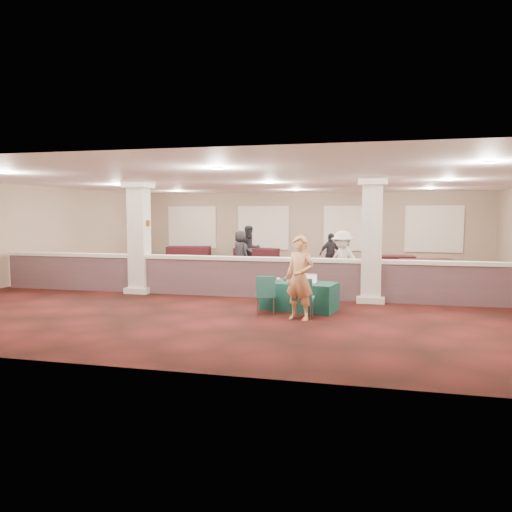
% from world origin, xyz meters
% --- Properties ---
extents(ground, '(16.00, 16.00, 0.00)m').
position_xyz_m(ground, '(0.00, 0.00, 0.00)').
color(ground, '#461311').
rests_on(ground, ground).
extents(wall_back, '(16.00, 0.04, 3.20)m').
position_xyz_m(wall_back, '(0.00, 8.00, 1.60)').
color(wall_back, gray).
rests_on(wall_back, ground).
extents(wall_front, '(16.00, 0.04, 3.20)m').
position_xyz_m(wall_front, '(0.00, -8.00, 1.60)').
color(wall_front, gray).
rests_on(wall_front, ground).
extents(wall_left, '(0.04, 16.00, 3.20)m').
position_xyz_m(wall_left, '(-8.00, 0.00, 1.60)').
color(wall_left, gray).
rests_on(wall_left, ground).
extents(ceiling, '(16.00, 16.00, 0.02)m').
position_xyz_m(ceiling, '(0.00, 0.00, 3.20)').
color(ceiling, white).
rests_on(ceiling, wall_back).
extents(partition_wall, '(15.60, 0.28, 1.10)m').
position_xyz_m(partition_wall, '(0.00, -1.50, 0.57)').
color(partition_wall, '#563A43').
rests_on(partition_wall, ground).
extents(column_left, '(0.72, 0.72, 3.20)m').
position_xyz_m(column_left, '(-3.50, -1.50, 1.64)').
color(column_left, beige).
rests_on(column_left, ground).
extents(column_right, '(0.72, 0.72, 3.20)m').
position_xyz_m(column_right, '(3.00, -1.50, 1.64)').
color(column_right, beige).
rests_on(column_right, ground).
extents(sconce_left, '(0.12, 0.12, 0.18)m').
position_xyz_m(sconce_left, '(-3.78, -1.50, 2.00)').
color(sconce_left, brown).
rests_on(sconce_left, column_left).
extents(sconce_right, '(0.12, 0.12, 0.18)m').
position_xyz_m(sconce_right, '(-3.22, -1.50, 2.00)').
color(sconce_right, brown).
rests_on(sconce_right, column_left).
extents(near_table, '(1.85, 1.17, 0.66)m').
position_xyz_m(near_table, '(1.36, -3.00, 0.33)').
color(near_table, '#0E352C').
rests_on(near_table, ground).
extents(conf_chair_main, '(0.45, 0.45, 0.90)m').
position_xyz_m(conf_chair_main, '(1.59, -3.96, 0.53)').
color(conf_chair_main, '#205D60').
rests_on(conf_chair_main, ground).
extents(conf_chair_side, '(0.54, 0.54, 0.89)m').
position_xyz_m(conf_chair_side, '(0.71, -3.73, 0.53)').
color(conf_chair_side, '#205D60').
rests_on(conf_chair_side, ground).
extents(woman, '(0.76, 0.64, 1.81)m').
position_xyz_m(woman, '(1.54, -4.08, 0.91)').
color(woman, '#E3A663').
rests_on(woman, ground).
extents(far_table_front_left, '(2.01, 1.17, 0.77)m').
position_xyz_m(far_table_front_left, '(-5.39, 0.30, 0.39)').
color(far_table_front_left, black).
rests_on(far_table_front_left, ground).
extents(far_table_front_center, '(2.09, 1.56, 0.76)m').
position_xyz_m(far_table_front_center, '(-1.58, 0.45, 0.38)').
color(far_table_front_center, black).
rests_on(far_table_front_center, ground).
extents(far_table_front_right, '(1.95, 1.29, 0.73)m').
position_xyz_m(far_table_front_right, '(4.83, 3.00, 0.36)').
color(far_table_front_right, black).
rests_on(far_table_front_right, ground).
extents(far_table_back_left, '(2.06, 1.32, 0.77)m').
position_xyz_m(far_table_back_left, '(-5.11, 6.50, 0.39)').
color(far_table_back_left, black).
rests_on(far_table_back_left, ground).
extents(far_table_back_center, '(2.02, 1.40, 0.75)m').
position_xyz_m(far_table_back_center, '(-1.98, 6.50, 0.37)').
color(far_table_back_center, black).
rests_on(far_table_back_center, ground).
extents(far_table_back_right, '(1.77, 0.99, 0.69)m').
position_xyz_m(far_table_back_right, '(3.66, 4.71, 0.35)').
color(far_table_back_right, black).
rests_on(far_table_back_right, ground).
extents(attendee_a, '(0.97, 0.92, 1.79)m').
position_xyz_m(attendee_a, '(-1.63, 4.00, 0.90)').
color(attendee_a, black).
rests_on(attendee_a, ground).
extents(attendee_b, '(1.24, 1.03, 1.77)m').
position_xyz_m(attendee_b, '(2.17, 0.00, 0.89)').
color(attendee_b, silver).
rests_on(attendee_b, ground).
extents(attendee_c, '(0.98, 0.92, 1.56)m').
position_xyz_m(attendee_c, '(1.50, 3.57, 0.78)').
color(attendee_c, black).
rests_on(attendee_c, ground).
extents(attendee_d, '(0.90, 0.82, 1.62)m').
position_xyz_m(attendee_d, '(-1.87, 3.50, 0.81)').
color(attendee_d, black).
rests_on(attendee_d, ground).
extents(laptop_base, '(0.33, 0.26, 0.02)m').
position_xyz_m(laptop_base, '(1.62, -3.10, 0.67)').
color(laptop_base, silver).
rests_on(laptop_base, near_table).
extents(laptop_screen, '(0.30, 0.07, 0.20)m').
position_xyz_m(laptop_screen, '(1.64, -2.99, 0.78)').
color(laptop_screen, silver).
rests_on(laptop_screen, near_table).
extents(screen_glow, '(0.27, 0.06, 0.17)m').
position_xyz_m(screen_glow, '(1.64, -3.00, 0.76)').
color(screen_glow, silver).
rests_on(screen_glow, near_table).
extents(knitting, '(0.41, 0.34, 0.03)m').
position_xyz_m(knitting, '(1.37, -3.23, 0.67)').
color(knitting, '#C95A20').
rests_on(knitting, near_table).
extents(yarn_cream, '(0.10, 0.10, 0.10)m').
position_xyz_m(yarn_cream, '(0.86, -2.99, 0.71)').
color(yarn_cream, beige).
rests_on(yarn_cream, near_table).
extents(yarn_red, '(0.09, 0.09, 0.09)m').
position_xyz_m(yarn_red, '(0.75, -2.83, 0.71)').
color(yarn_red, maroon).
rests_on(yarn_red, near_table).
extents(yarn_grey, '(0.09, 0.09, 0.09)m').
position_xyz_m(yarn_grey, '(0.98, -2.82, 0.71)').
color(yarn_grey, '#47474C').
rests_on(yarn_grey, near_table).
extents(scissors, '(0.11, 0.05, 0.01)m').
position_xyz_m(scissors, '(1.89, -3.36, 0.67)').
color(scissors, '#AD1213').
rests_on(scissors, near_table).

